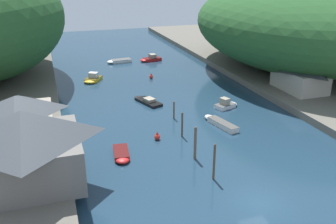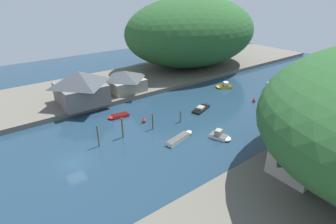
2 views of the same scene
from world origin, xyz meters
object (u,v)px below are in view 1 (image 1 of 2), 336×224
Objects in this scene: right_bank_cottage at (300,74)px; boat_cabin_cruiser at (219,122)px; person_on_quay at (50,121)px; boathouse_shed at (17,114)px; boat_near_quay at (121,155)px; waterfront_building at (25,145)px; boat_far_right_bank at (150,59)px; boat_mid_channel at (147,101)px; channel_buoy_near at (151,76)px; channel_buoy_far at (157,136)px; person_by_boathouse at (57,169)px; boat_navy_launch at (93,79)px; boat_moored_right at (227,104)px; boat_white_cruiser at (118,61)px.

boat_cabin_cruiser is (-16.36, -6.43, -3.14)m from right_bank_cottage.
boat_cabin_cruiser is 3.57× the size of person_on_quay.
boathouse_shed is 12.81m from boat_near_quay.
waterfront_building is 2.39× the size of boat_near_quay.
boat_far_right_bank is at bearing 118.23° from right_bank_cottage.
channel_buoy_near is (3.95, 11.66, 0.14)m from boat_mid_channel.
channel_buoy_far reaches higher than channel_buoy_near.
boat_mid_channel is (-6.49, 10.89, -0.07)m from boat_cabin_cruiser.
boat_far_right_bank is at bearing 75.34° from boat_cabin_cruiser.
boat_far_right_bank is at bearing 53.24° from boathouse_shed.
boat_far_right_bank is at bearing -32.17° from person_by_boathouse.
boat_mid_channel is 23.75m from person_by_boathouse.
right_bank_cottage is at bearing -30.31° from boat_mid_channel.
boat_mid_channel is (6.15, -13.23, -0.18)m from boat_navy_launch.
boat_navy_launch is 22.45m from person_on_quay.
boat_far_right_bank is at bearing 165.95° from boat_moored_right.
boat_moored_right is at bearing 5.70° from boathouse_shed.
person_by_boathouse is at bearing 155.83° from boat_white_cruiser.
channel_buoy_far is (13.65, 6.29, -4.01)m from waterfront_building.
boat_cabin_cruiser is at bearing -83.57° from channel_buoy_near.
channel_buoy_near is at bearing -172.78° from boat_white_cruiser.
waterfront_building is at bearing 103.83° from boat_navy_launch.
boat_cabin_cruiser is at bearing -158.54° from right_bank_cottage.
boat_cabin_cruiser is 1.02× the size of boat_mid_channel.
boat_near_quay is 28.70m from boat_navy_launch.
person_by_boathouse is at bearing 145.15° from boat_far_right_bank.
person_by_boathouse is at bearing -78.85° from boat_moored_right.
waterfront_building is at bearing -155.26° from channel_buoy_far.
waterfront_building reaches higher than boat_white_cruiser.
boat_moored_right reaches higher than boat_mid_channel.
boat_near_quay is at bearing -133.37° from boat_mid_channel.
boat_cabin_cruiser is at bearing 19.74° from waterfront_building.
boat_cabin_cruiser is at bearing -73.44° from person_by_boathouse.
waterfront_building is 49.26m from boat_far_right_bank.
person_on_quay reaches higher than channel_buoy_near.
boat_cabin_cruiser is at bearing -54.10° from boat_moored_right.
boat_navy_launch is 0.74× the size of boat_cabin_cruiser.
right_bank_cottage is at bearing -152.89° from boat_near_quay.
boat_mid_channel is 3.52× the size of person_by_boathouse.
boat_far_right_bank is (0.86, 35.30, 0.10)m from boat_cabin_cruiser.
waterfront_building reaches higher than boat_moored_right.
boathouse_shed is 27.53m from boat_moored_right.
boat_cabin_cruiser is at bearing 169.08° from boat_far_right_bank.
boat_near_quay is 1.08× the size of boat_moored_right.
boat_mid_channel is (-22.85, 4.45, -3.21)m from right_bank_cottage.
boat_navy_launch is (-29.00, 17.68, -3.03)m from right_bank_cottage.
channel_buoy_far is at bearing -161.97° from right_bank_cottage.
person_by_boathouse reaches higher than boat_mid_channel.
boat_far_right_bank is 38.57m from person_on_quay.
person_by_boathouse reaches higher than boat_navy_launch.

